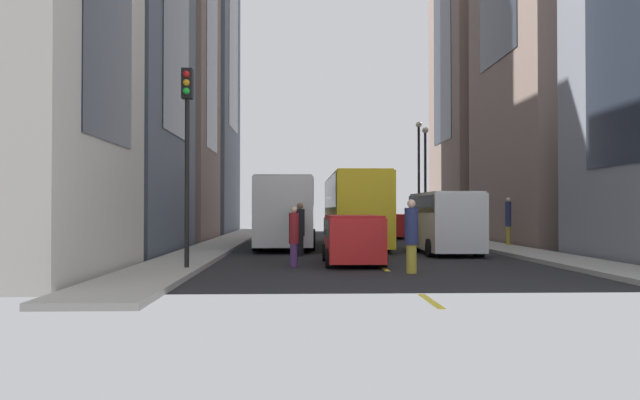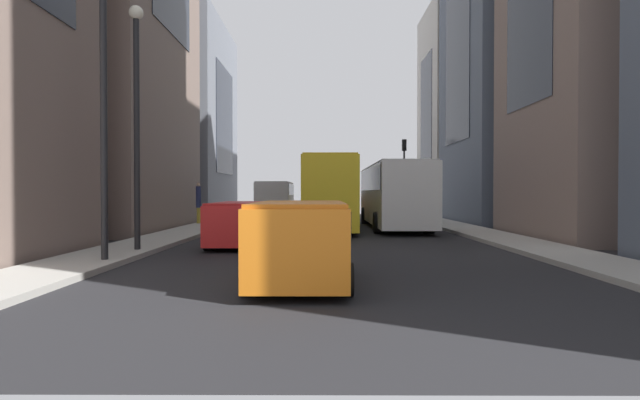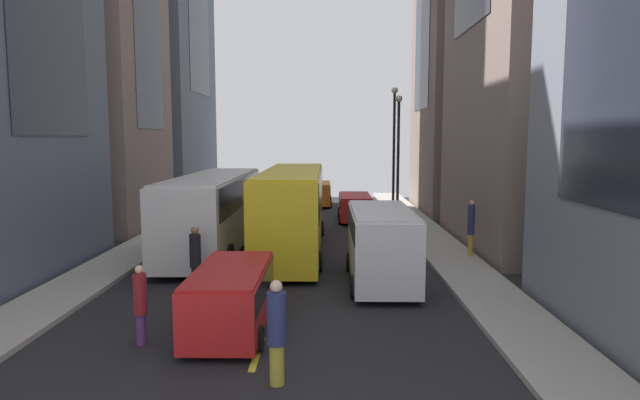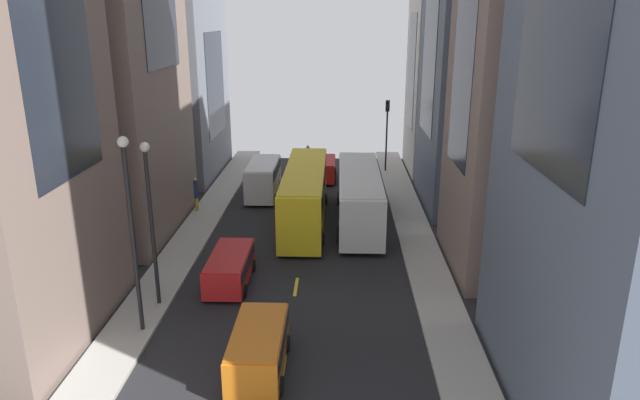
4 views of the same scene
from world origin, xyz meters
name	(u,v)px [view 1 (image 1 of 4)]	position (x,y,z in m)	size (l,w,h in m)	color
ground_plane	(348,244)	(0.00, 0.00, 0.00)	(39.62, 39.62, 0.00)	black
sidewalk_west	(225,243)	(-6.72, 0.00, 0.07)	(2.17, 44.00, 0.15)	#9E9B93
sidewalk_east	(470,242)	(6.72, 0.00, 0.07)	(2.17, 44.00, 0.15)	#9E9B93
lane_stripe_0	(431,301)	(0.00, -21.00, 0.01)	(0.16, 2.00, 0.01)	yellow
lane_stripe_1	(384,268)	(0.00, -14.00, 0.01)	(0.16, 2.00, 0.01)	yellow
lane_stripe_2	(361,253)	(0.00, -7.00, 0.01)	(0.16, 2.00, 0.01)	yellow
lane_stripe_3	(348,244)	(0.00, 0.00, 0.01)	(0.16, 2.00, 0.01)	yellow
lane_stripe_4	(340,238)	(0.00, 7.00, 0.01)	(0.16, 2.00, 0.01)	yellow
lane_stripe_5	(334,233)	(0.00, 14.00, 0.01)	(0.16, 2.00, 0.01)	yellow
lane_stripe_6	(329,230)	(0.00, 21.00, 0.01)	(0.16, 2.00, 0.01)	yellow
building_west_2	(162,41)	(-11.02, 3.90, 12.14)	(6.08, 8.12, 24.29)	#7A665B
building_west_3	(188,5)	(-11.63, 15.93, 18.39)	(7.31, 11.41, 36.78)	#4C5666
building_east_2	(498,31)	(12.21, 11.83, 15.31)	(8.48, 9.74, 30.62)	#7A665B
city_bus_white	(286,207)	(-3.37, -2.33, 2.01)	(2.80, 11.43, 3.35)	silver
streetcar_yellow	(354,205)	(0.09, -2.26, 2.12)	(2.70, 12.08, 3.59)	yellow
delivery_van_white	(445,218)	(3.46, -7.76, 1.51)	(2.25, 5.55, 2.58)	white
car_red_0	(352,235)	(-0.86, -12.49, 0.99)	(1.96, 4.33, 1.68)	red
car_orange_1	(345,221)	(0.88, 13.97, 1.01)	(2.07, 4.36, 1.71)	orange
car_red_2	(390,224)	(3.29, 6.70, 0.92)	(2.04, 4.58, 1.56)	red
pedestrian_waiting_curb	(508,219)	(7.49, -3.94, 1.40)	(0.28, 0.28, 2.31)	gold
pedestrian_crossing_mid	(300,228)	(-2.65, -8.82, 1.14)	(0.37, 0.37, 2.15)	black
pedestrian_crossing_near	(294,235)	(-2.86, -13.48, 1.05)	(0.32, 0.32, 1.97)	#593372
pedestrian_walking_far	(411,234)	(0.61, -15.57, 1.14)	(0.40, 0.40, 2.17)	gold
traffic_light_near_corner	(187,129)	(-6.04, -15.05, 4.28)	(0.32, 0.44, 5.94)	black
streetlamp_near	(425,169)	(6.14, 9.10, 4.71)	(0.44, 0.44, 7.50)	black
streetlamp_far	(419,166)	(6.14, 11.42, 5.09)	(0.44, 0.44, 8.22)	black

